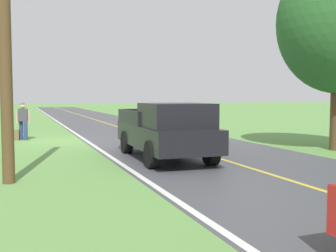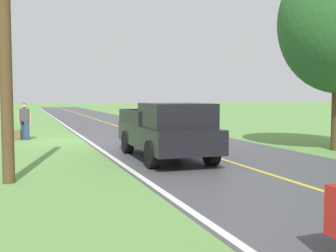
{
  "view_description": "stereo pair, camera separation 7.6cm",
  "coord_description": "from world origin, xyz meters",
  "views": [
    {
      "loc": [
        1.8,
        19.26,
        2.03
      ],
      "look_at": [
        -1.9,
        8.93,
        1.24
      ],
      "focal_mm": 44.4,
      "sensor_mm": 36.0,
      "label": 1
    },
    {
      "loc": [
        1.73,
        19.28,
        2.03
      ],
      "look_at": [
        -1.9,
        8.93,
        1.24
      ],
      "focal_mm": 44.4,
      "sensor_mm": 36.0,
      "label": 2
    }
  ],
  "objects": [
    {
      "name": "lane_centre_line",
      "position": [
        -4.3,
        0.0,
        0.01
      ],
      "size": [
        0.14,
        117.6,
        0.0
      ],
      "primitive_type": "cube",
      "color": "gold",
      "rests_on": "ground"
    },
    {
      "name": "ground_plane",
      "position": [
        0.0,
        0.0,
        0.0
      ],
      "size": [
        200.0,
        200.0,
        0.0
      ],
      "primitive_type": "plane",
      "color": "#609347"
    },
    {
      "name": "road_surface",
      "position": [
        -4.3,
        0.0,
        0.0
      ],
      "size": [
        6.89,
        120.0,
        0.0
      ],
      "primitive_type": "cube",
      "color": "#47474C",
      "rests_on": "ground"
    },
    {
      "name": "suitcase_carried",
      "position": [
        2.08,
        -1.03,
        0.24
      ],
      "size": [
        0.48,
        0.24,
        0.48
      ],
      "primitive_type": "cube",
      "rotation": [
        0.0,
        0.0,
        1.48
      ],
      "color": "brown",
      "rests_on": "ground"
    },
    {
      "name": "utility_pole_roadside",
      "position": [
        2.08,
        8.98,
        3.82
      ],
      "size": [
        0.28,
        0.28,
        7.64
      ],
      "primitive_type": "cylinder",
      "color": "brown",
      "rests_on": "ground"
    },
    {
      "name": "hitchhiker_walking",
      "position": [
        1.66,
        -1.07,
        0.98
      ],
      "size": [
        0.62,
        0.53,
        1.75
      ],
      "color": "navy",
      "rests_on": "ground"
    },
    {
      "name": "lane_edge_line",
      "position": [
        -1.03,
        0.0,
        0.01
      ],
      "size": [
        0.16,
        117.6,
        0.0
      ],
      "primitive_type": "cube",
      "color": "silver",
      "rests_on": "ground"
    },
    {
      "name": "pickup_truck_passing",
      "position": [
        -2.61,
        6.83,
        0.97
      ],
      "size": [
        2.22,
        5.46,
        1.82
      ],
      "color": "black",
      "rests_on": "ground"
    }
  ]
}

